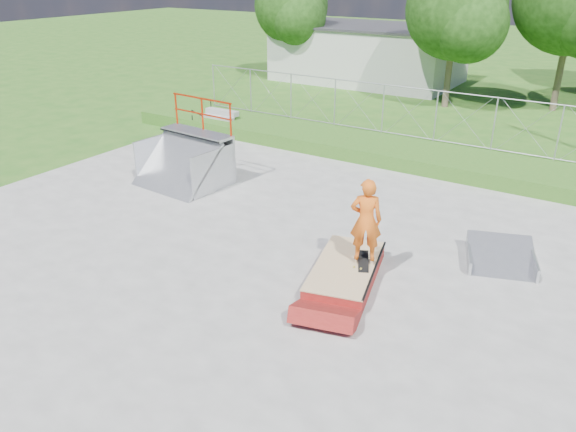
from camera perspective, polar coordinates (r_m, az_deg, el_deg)
name	(u,v)px	position (r m, az deg, el deg)	size (l,w,h in m)	color
ground	(266,281)	(12.21, -2.24, -6.64)	(120.00, 120.00, 0.00)	#285E1A
concrete_pad	(266,280)	(12.20, -2.24, -6.56)	(20.00, 16.00, 0.04)	gray
grass_berm	(422,155)	(19.98, 13.50, 6.05)	(24.00, 3.00, 0.50)	#285E1A
grind_box	(346,272)	(12.21, 5.87, -5.71)	(1.87, 2.84, 0.39)	maroon
quarter_pipe	(180,146)	(17.33, -10.93, 7.04)	(2.53, 2.14, 2.53)	#A8AAB0
flat_bank_ramp	(501,257)	(13.58, 20.80, -3.89)	(1.45, 1.54, 0.44)	#A8AAB0
skateboard	(363,262)	(12.17, 7.66, -4.62)	(0.22, 0.80, 0.02)	black
skater	(366,223)	(11.76, 7.91, -0.74)	(0.66, 0.43, 1.82)	orange
concrete_stairs	(215,122)	(23.32, -7.39, 9.49)	(1.50, 1.60, 0.80)	gray
chain_link_fence	(436,116)	(20.58, 14.78, 9.79)	(20.00, 0.06, 1.80)	#9FA3A7
utility_building_flat	(368,54)	(33.97, 8.13, 15.96)	(10.00, 6.00, 3.00)	beige
tree_left_near	(460,14)	(27.60, 17.04, 19.06)	(4.76, 4.48, 6.65)	brown
tree_left_far	(293,9)	(33.61, 0.52, 20.27)	(4.42, 4.16, 6.18)	brown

